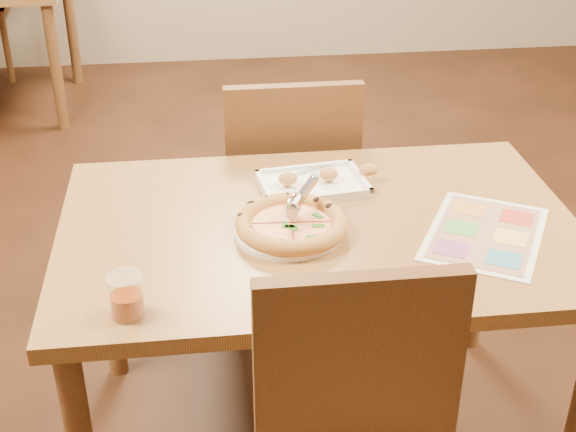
{
  "coord_description": "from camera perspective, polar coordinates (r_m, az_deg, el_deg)",
  "views": [
    {
      "loc": [
        -0.29,
        -1.72,
        1.72
      ],
      "look_at": [
        -0.08,
        -0.04,
        0.77
      ],
      "focal_mm": 50.0,
      "sensor_mm": 36.0,
      "label": 1
    }
  ],
  "objects": [
    {
      "name": "chair_far",
      "position": [
        2.61,
        0.14,
        3.09
      ],
      "size": [
        0.42,
        0.42,
        0.47
      ],
      "rotation": [
        0.0,
        0.0,
        3.14
      ],
      "color": "brown",
      "rests_on": "ground"
    },
    {
      "name": "dining_table",
      "position": [
        2.05,
        2.21,
        -2.59
      ],
      "size": [
        1.3,
        0.85,
        0.72
      ],
      "color": "olive",
      "rests_on": "ground"
    },
    {
      "name": "menu",
      "position": [
        2.02,
        13.84,
        -1.2
      ],
      "size": [
        0.41,
        0.45,
        0.0
      ],
      "primitive_type": "cube",
      "rotation": [
        0.0,
        0.0,
        -0.51
      ],
      "color": "white",
      "rests_on": "dining_table"
    },
    {
      "name": "plate",
      "position": [
        1.96,
        -0.0,
        -1.09
      ],
      "size": [
        0.34,
        0.34,
        0.01
      ],
      "primitive_type": "cylinder",
      "rotation": [
        0.0,
        0.0,
        0.34
      ],
      "color": "white",
      "rests_on": "dining_table"
    },
    {
      "name": "pizza_cutter",
      "position": [
        1.97,
        0.95,
        1.4
      ],
      "size": [
        0.09,
        0.11,
        0.08
      ],
      "rotation": [
        0.0,
        0.0,
        0.88
      ],
      "color": "silver",
      "rests_on": "pizza"
    },
    {
      "name": "appetizer_tray",
      "position": [
        2.17,
        2.02,
        2.33
      ],
      "size": [
        0.33,
        0.23,
        0.05
      ],
      "rotation": [
        0.0,
        0.0,
        0.13
      ],
      "color": "white",
      "rests_on": "dining_table"
    },
    {
      "name": "glass_tumbler",
      "position": [
        1.7,
        -11.41,
        -5.76
      ],
      "size": [
        0.08,
        0.08,
        0.1
      ],
      "rotation": [
        0.0,
        0.0,
        0.19
      ],
      "color": "#89360A",
      "rests_on": "dining_table"
    },
    {
      "name": "pizza",
      "position": [
        1.95,
        0.25,
        -0.56
      ],
      "size": [
        0.28,
        0.28,
        0.04
      ],
      "rotation": [
        0.0,
        0.0,
        -0.07
      ],
      "color": "#CC8745",
      "rests_on": "plate"
    }
  ]
}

